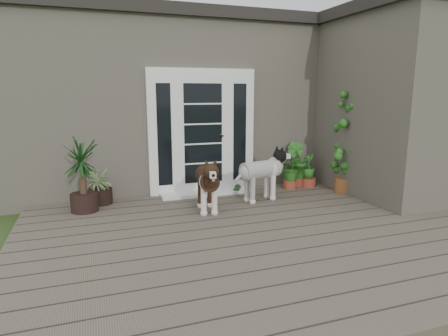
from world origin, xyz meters
name	(u,v)px	position (x,y,z in m)	size (l,w,h in m)	color
deck	(266,235)	(0.00, 0.40, 0.06)	(6.20, 4.60, 0.12)	#6B5B4C
house_main	(185,107)	(0.00, 4.65, 1.55)	(7.40, 4.00, 3.10)	#665E54
roof_main	(184,29)	(0.00, 4.65, 3.20)	(7.60, 4.20, 0.20)	#2D2826
house_wing	(393,111)	(2.90, 1.50, 1.55)	(1.60, 2.40, 3.10)	#665E54
roof_wing	(401,10)	(2.90, 1.50, 3.20)	(1.80, 2.60, 0.20)	#2D2826
door_unit	(203,132)	(-0.20, 2.60, 1.19)	(1.90, 0.14, 2.15)	white
door_step	(206,193)	(-0.20, 2.40, 0.14)	(1.60, 0.40, 0.05)	white
brindle_dog	(207,187)	(-0.47, 1.47, 0.49)	(0.38, 0.88, 0.74)	#392214
white_dog	(260,178)	(0.52, 1.72, 0.50)	(0.39, 0.91, 0.76)	silver
spider_plant	(100,184)	(-1.96, 2.40, 0.45)	(0.61, 0.61, 0.66)	#818D57
yucca	(82,176)	(-2.20, 2.06, 0.66)	(0.75, 0.75, 1.09)	black
herb_a	(290,175)	(1.37, 2.27, 0.38)	(0.41, 0.41, 0.52)	#1C641C
herb_b	(296,170)	(1.57, 2.39, 0.43)	(0.41, 0.41, 0.62)	#2E651C
herb_c	(308,174)	(1.77, 2.31, 0.36)	(0.31, 0.31, 0.48)	#22621C
sapling	(347,141)	(2.16, 1.73, 1.03)	(0.54, 0.54, 1.82)	#17511C
clog_left	(251,196)	(0.42, 1.88, 0.16)	(0.13, 0.27, 0.08)	black
clog_right	(237,189)	(0.36, 2.36, 0.17)	(0.15, 0.31, 0.09)	#153518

